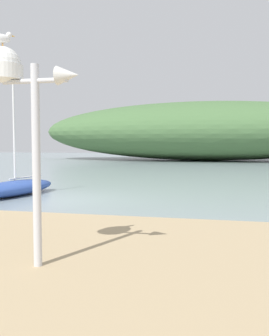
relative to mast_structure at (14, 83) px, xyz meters
The scene contains 5 objects.
ground_plane 8.25m from the mast_structure, 107.30° to the left, with size 120.00×120.00×0.00m, color gray.
distant_hill 38.95m from the mast_structure, 88.41° to the left, with size 37.98×13.51×6.66m, color #476B3D.
mast_structure is the anchor object (origin of this frame).
seagull_on_radar 0.67m from the mast_structure, behind, with size 0.24×0.27×0.22m.
sailboat_far_left 9.38m from the mast_structure, 120.54° to the left, with size 1.98×4.27×4.24m.
Camera 1 is at (5.18, -12.31, 1.97)m, focal length 40.33 mm.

